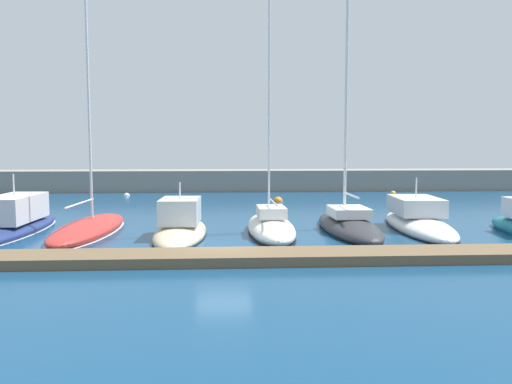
{
  "coord_description": "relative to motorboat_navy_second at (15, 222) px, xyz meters",
  "views": [
    {
      "loc": [
        0.19,
        -22.36,
        4.77
      ],
      "look_at": [
        1.65,
        3.33,
        2.37
      ],
      "focal_mm": 35.15,
      "sensor_mm": 36.0,
      "label": 1
    }
  ],
  "objects": [
    {
      "name": "ground_plane",
      "position": [
        11.45,
        -5.47,
        -0.6
      ],
      "size": [
        120.0,
        120.0,
        0.0
      ],
      "primitive_type": "plane",
      "color": "navy"
    },
    {
      "name": "dock_pier",
      "position": [
        11.45,
        -7.62,
        -0.4
      ],
      "size": [
        38.06,
        2.21,
        0.42
      ],
      "primitive_type": "cube",
      "color": "brown",
      "rests_on": "ground_plane"
    },
    {
      "name": "breakwater_seawall",
      "position": [
        11.45,
        25.18,
        0.48
      ],
      "size": [
        108.0,
        3.91,
        2.18
      ],
      "primitive_type": "cube",
      "color": "gray",
      "rests_on": "ground_plane"
    },
    {
      "name": "motorboat_navy_second",
      "position": [
        0.0,
        0.0,
        0.0
      ],
      "size": [
        2.69,
        10.25,
        3.49
      ],
      "rotation": [
        0.0,
        0.0,
        1.56
      ],
      "color": "navy",
      "rests_on": "ground_plane"
    },
    {
      "name": "sailboat_red_third",
      "position": [
        4.07,
        -0.35,
        -0.28
      ],
      "size": [
        3.26,
        10.13,
        18.53
      ],
      "rotation": [
        0.0,
        0.0,
        1.52
      ],
      "color": "#B72D28",
      "rests_on": "ground_plane"
    },
    {
      "name": "motorboat_sand_fourth",
      "position": [
        9.16,
        -1.65,
        -0.17
      ],
      "size": [
        2.87,
        8.33,
        3.26
      ],
      "rotation": [
        0.0,
        0.0,
        1.54
      ],
      "color": "beige",
      "rests_on": "ground_plane"
    },
    {
      "name": "sailboat_ivory_fifth",
      "position": [
        13.95,
        -1.21,
        -0.21
      ],
      "size": [
        2.65,
        8.45,
        15.11
      ],
      "rotation": [
        0.0,
        0.0,
        1.6
      ],
      "color": "silver",
      "rests_on": "ground_plane"
    },
    {
      "name": "sailboat_charcoal_sixth",
      "position": [
        18.35,
        -0.58,
        -0.18
      ],
      "size": [
        2.9,
        9.45,
        17.87
      ],
      "rotation": [
        0.0,
        0.0,
        1.58
      ],
      "color": "#2D2D33",
      "rests_on": "ground_plane"
    },
    {
      "name": "motorboat_white_seventh",
      "position": [
        22.45,
        -0.15,
        -0.15
      ],
      "size": [
        3.47,
        10.08,
        3.3
      ],
      "rotation": [
        0.0,
        0.0,
        1.5
      ],
      "color": "white",
      "rests_on": "ground_plane"
    },
    {
      "name": "mooring_buoy_white",
      "position": [
        2.05,
        20.06,
        -0.6
      ],
      "size": [
        0.56,
        0.56,
        0.56
      ],
      "primitive_type": "sphere",
      "color": "white",
      "rests_on": "ground_plane"
    },
    {
      "name": "mooring_buoy_orange",
      "position": [
        15.92,
        14.45,
        -0.6
      ],
      "size": [
        0.83,
        0.83,
        0.83
      ],
      "primitive_type": "sphere",
      "color": "orange",
      "rests_on": "ground_plane"
    },
    {
      "name": "mooring_buoy_yellow",
      "position": [
        28.13,
        21.05,
        -0.6
      ],
      "size": [
        0.5,
        0.5,
        0.5
      ],
      "primitive_type": "sphere",
      "color": "yellow",
      "rests_on": "ground_plane"
    }
  ]
}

